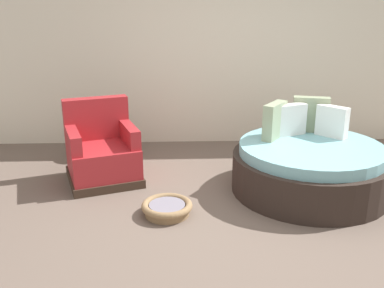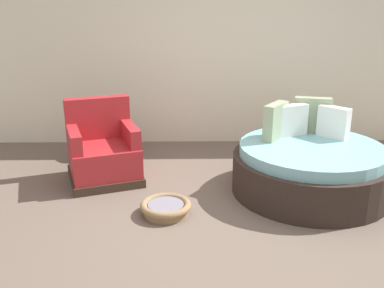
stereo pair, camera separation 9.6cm
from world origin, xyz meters
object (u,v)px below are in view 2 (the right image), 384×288
object	(u,v)px
round_daybed	(310,167)
red_armchair	(103,152)
side_table	(105,125)
pet_basket	(166,208)

from	to	relation	value
round_daybed	red_armchair	xyz separation A→B (m)	(-2.34, 0.41, 0.04)
side_table	pet_basket	bearing A→B (deg)	-63.51
round_daybed	pet_basket	size ratio (longest dim) A/B	3.34
red_armchair	pet_basket	xyz separation A→B (m)	(0.77, -0.94, -0.26)
round_daybed	side_table	world-z (taller)	round_daybed
round_daybed	pet_basket	world-z (taller)	round_daybed
round_daybed	red_armchair	world-z (taller)	round_daybed
pet_basket	side_table	distance (m)	2.03
round_daybed	pet_basket	distance (m)	1.67
pet_basket	round_daybed	bearing A→B (deg)	18.52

